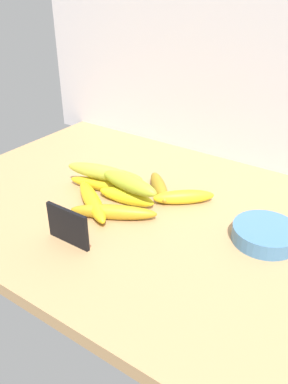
{
  "coord_description": "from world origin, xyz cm",
  "views": [
    {
      "loc": [
        48.39,
        -69.01,
        55.18
      ],
      "look_at": [
        1.03,
        -0.92,
        8.0
      ],
      "focal_mm": 37.32,
      "sensor_mm": 36.0,
      "label": 1
    }
  ],
  "objects_px": {
    "fruit_bowl": "(265,234)",
    "banana_3": "(104,185)",
    "banana_1": "(92,201)",
    "banana_5": "(114,212)",
    "banana_4": "(184,197)",
    "chalkboard_sign": "(68,227)",
    "banana_6": "(129,183)",
    "banana_8": "(101,172)",
    "banana_7": "(109,174)",
    "banana_0": "(126,197)",
    "banana_2": "(159,187)"
  },
  "relations": [
    {
      "from": "banana_5",
      "to": "banana_6",
      "type": "bearing_deg",
      "value": 97.79
    },
    {
      "from": "banana_7",
      "to": "banana_4",
      "type": "bearing_deg",
      "value": 17.39
    },
    {
      "from": "chalkboard_sign",
      "to": "banana_4",
      "type": "height_order",
      "value": "chalkboard_sign"
    },
    {
      "from": "banana_0",
      "to": "banana_4",
      "type": "height_order",
      "value": "same"
    },
    {
      "from": "banana_8",
      "to": "banana_4",
      "type": "bearing_deg",
      "value": 16.81
    },
    {
      "from": "banana_2",
      "to": "banana_6",
      "type": "distance_m",
      "value": 0.1
    },
    {
      "from": "banana_5",
      "to": "banana_6",
      "type": "distance_m",
      "value": 0.09
    },
    {
      "from": "banana_5",
      "to": "banana_7",
      "type": "bearing_deg",
      "value": 132.84
    },
    {
      "from": "fruit_bowl",
      "to": "banana_7",
      "type": "distance_m",
      "value": 0.42
    },
    {
      "from": "banana_0",
      "to": "banana_6",
      "type": "relative_size",
      "value": 0.89
    },
    {
      "from": "chalkboard_sign",
      "to": "banana_6",
      "type": "distance_m",
      "value": 0.21
    },
    {
      "from": "banana_4",
      "to": "banana_1",
      "type": "bearing_deg",
      "value": -139.72
    },
    {
      "from": "banana_1",
      "to": "banana_2",
      "type": "distance_m",
      "value": 0.18
    },
    {
      "from": "banana_8",
      "to": "banana_5",
      "type": "bearing_deg",
      "value": -38.6
    },
    {
      "from": "banana_3",
      "to": "banana_7",
      "type": "bearing_deg",
      "value": 20.45
    },
    {
      "from": "banana_3",
      "to": "banana_6",
      "type": "distance_m",
      "value": 0.1
    },
    {
      "from": "fruit_bowl",
      "to": "banana_5",
      "type": "height_order",
      "value": "same"
    },
    {
      "from": "fruit_bowl",
      "to": "banana_6",
      "type": "xyz_separation_m",
      "value": [
        -0.33,
        -0.04,
        0.04
      ]
    },
    {
      "from": "banana_1",
      "to": "banana_4",
      "type": "xyz_separation_m",
      "value": [
        0.17,
        0.15,
        -0.0
      ]
    },
    {
      "from": "fruit_bowl",
      "to": "banana_6",
      "type": "relative_size",
      "value": 0.83
    },
    {
      "from": "banana_3",
      "to": "banana_5",
      "type": "bearing_deg",
      "value": -41.31
    },
    {
      "from": "banana_0",
      "to": "banana_3",
      "type": "relative_size",
      "value": 0.75
    },
    {
      "from": "banana_1",
      "to": "banana_5",
      "type": "bearing_deg",
      "value": -5.9
    },
    {
      "from": "banana_5",
      "to": "banana_8",
      "type": "xyz_separation_m",
      "value": [
        -0.11,
        0.09,
        0.03
      ]
    },
    {
      "from": "banana_0",
      "to": "fruit_bowl",
      "type": "bearing_deg",
      "value": 7.55
    },
    {
      "from": "fruit_bowl",
      "to": "banana_1",
      "type": "bearing_deg",
      "value": -164.4
    },
    {
      "from": "banana_3",
      "to": "banana_4",
      "type": "bearing_deg",
      "value": 17.6
    },
    {
      "from": "banana_2",
      "to": "banana_0",
      "type": "bearing_deg",
      "value": -112.89
    },
    {
      "from": "banana_7",
      "to": "banana_8",
      "type": "distance_m",
      "value": 0.03
    },
    {
      "from": "banana_3",
      "to": "banana_7",
      "type": "height_order",
      "value": "banana_7"
    },
    {
      "from": "banana_6",
      "to": "banana_2",
      "type": "bearing_deg",
      "value": 70.49
    },
    {
      "from": "chalkboard_sign",
      "to": "banana_2",
      "type": "relative_size",
      "value": 0.71
    },
    {
      "from": "chalkboard_sign",
      "to": "banana_5",
      "type": "xyz_separation_m",
      "value": [
        0.02,
        0.13,
        -0.02
      ]
    },
    {
      "from": "banana_8",
      "to": "banana_2",
      "type": "bearing_deg",
      "value": 28.94
    },
    {
      "from": "chalkboard_sign",
      "to": "fruit_bowl",
      "type": "distance_m",
      "value": 0.42
    },
    {
      "from": "banana_5",
      "to": "banana_8",
      "type": "height_order",
      "value": "banana_8"
    },
    {
      "from": "chalkboard_sign",
      "to": "banana_8",
      "type": "height_order",
      "value": "chalkboard_sign"
    },
    {
      "from": "banana_3",
      "to": "banana_2",
      "type": "bearing_deg",
      "value": 30.91
    },
    {
      "from": "banana_1",
      "to": "fruit_bowl",
      "type": "bearing_deg",
      "value": 15.6
    },
    {
      "from": "banana_6",
      "to": "banana_8",
      "type": "distance_m",
      "value": 0.1
    },
    {
      "from": "banana_1",
      "to": "banana_3",
      "type": "xyz_separation_m",
      "value": [
        -0.03,
        0.08,
        -0.0
      ]
    },
    {
      "from": "banana_3",
      "to": "banana_5",
      "type": "relative_size",
      "value": 0.99
    },
    {
      "from": "banana_5",
      "to": "banana_2",
      "type": "bearing_deg",
      "value": 82.78
    },
    {
      "from": "fruit_bowl",
      "to": "banana_6",
      "type": "distance_m",
      "value": 0.34
    },
    {
      "from": "banana_1",
      "to": "banana_2",
      "type": "bearing_deg",
      "value": 59.01
    },
    {
      "from": "banana_2",
      "to": "banana_3",
      "type": "xyz_separation_m",
      "value": [
        -0.12,
        -0.07,
        -0.0
      ]
    },
    {
      "from": "fruit_bowl",
      "to": "banana_3",
      "type": "distance_m",
      "value": 0.43
    },
    {
      "from": "banana_0",
      "to": "banana_2",
      "type": "xyz_separation_m",
      "value": [
        0.04,
        0.09,
        -0.0
      ]
    },
    {
      "from": "fruit_bowl",
      "to": "banana_2",
      "type": "relative_size",
      "value": 0.93
    },
    {
      "from": "chalkboard_sign",
      "to": "banana_5",
      "type": "height_order",
      "value": "chalkboard_sign"
    }
  ]
}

